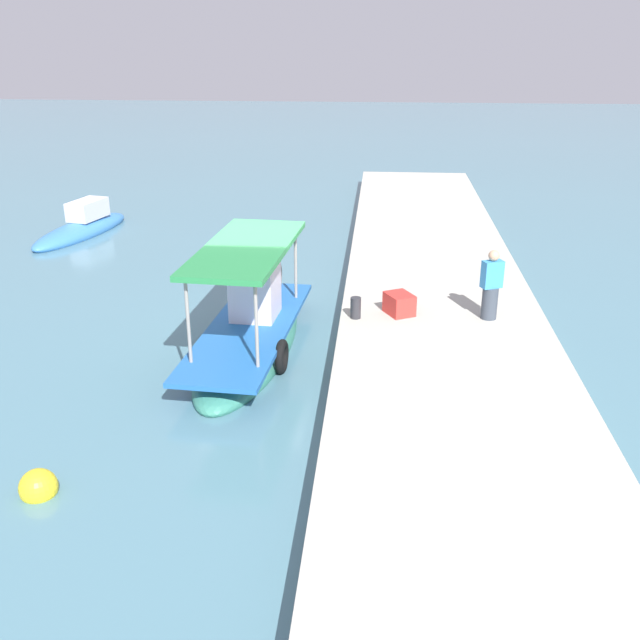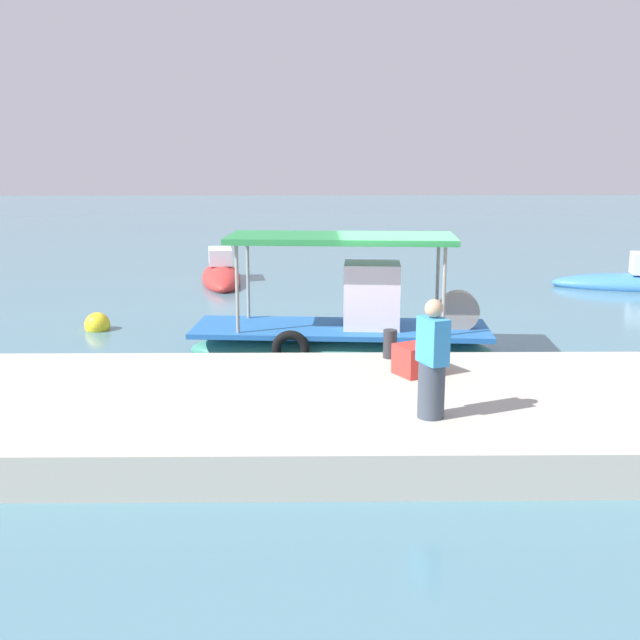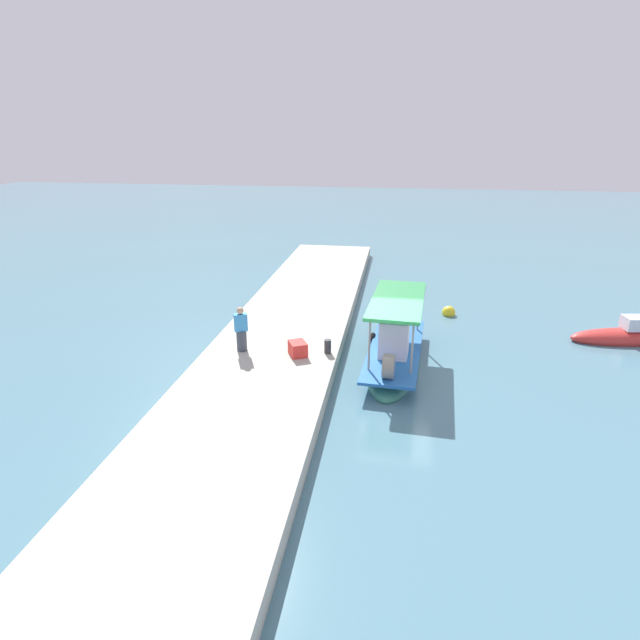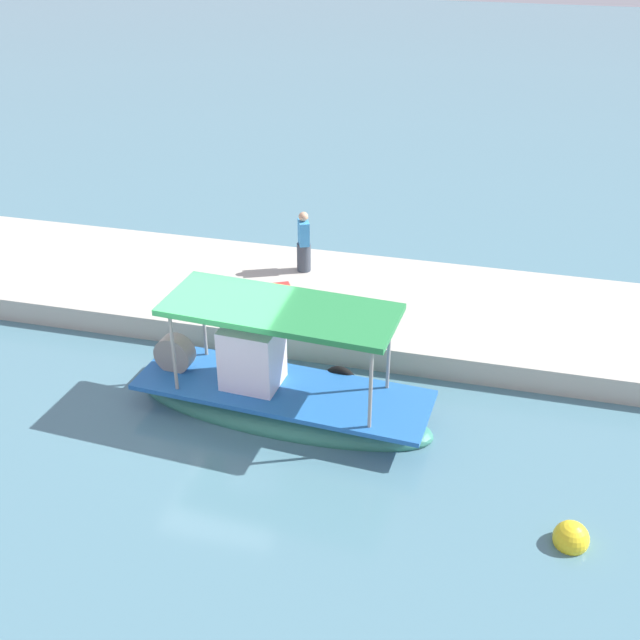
{
  "view_description": "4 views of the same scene",
  "coord_description": "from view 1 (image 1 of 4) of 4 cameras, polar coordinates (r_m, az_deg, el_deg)",
  "views": [
    {
      "loc": [
        -15.74,
        -2.98,
        6.66
      ],
      "look_at": [
        -1.0,
        -1.72,
        0.72
      ],
      "focal_mm": 40.48,
      "sensor_mm": 36.0,
      "label": 1
    },
    {
      "loc": [
        -1.8,
        -15.09,
        4.02
      ],
      "look_at": [
        -1.65,
        -1.77,
        1.09
      ],
      "focal_mm": 42.54,
      "sensor_mm": 36.0,
      "label": 2
    },
    {
      "loc": [
        16.02,
        -0.19,
        7.94
      ],
      "look_at": [
        -1.77,
        -2.96,
        1.29
      ],
      "focal_mm": 29.21,
      "sensor_mm": 36.0,
      "label": 3
    },
    {
      "loc": [
        -5.16,
        12.34,
        9.58
      ],
      "look_at": [
        -1.39,
        -2.53,
        0.89
      ],
      "focal_mm": 44.59,
      "sensor_mm": 36.0,
      "label": 4
    }
  ],
  "objects": [
    {
      "name": "moored_boat_mid",
      "position": [
        26.91,
        -18.29,
        6.9
      ],
      "size": [
        5.24,
        2.46,
        1.36
      ],
      "color": "#3B7CC3",
      "rests_on": "ground_plane"
    },
    {
      "name": "cargo_crate",
      "position": [
        16.69,
        6.29,
        1.27
      ],
      "size": [
        0.84,
        0.78,
        0.49
      ],
      "primitive_type": "cube",
      "rotation": [
        0.0,
        0.0,
        0.5
      ],
      "color": "red",
      "rests_on": "dock_quay"
    },
    {
      "name": "mooring_bollard",
      "position": [
        16.37,
        2.84,
        0.97
      ],
      "size": [
        0.24,
        0.24,
        0.49
      ],
      "primitive_type": "cylinder",
      "color": "#2D2D33",
      "rests_on": "dock_quay"
    },
    {
      "name": "dock_quay",
      "position": [
        17.04,
        9.59,
        -0.38
      ],
      "size": [
        36.0,
        4.69,
        0.58
      ],
      "primitive_type": "cube",
      "color": "#B5B1A4",
      "rests_on": "ground_plane"
    },
    {
      "name": "fisherman_near_bollard",
      "position": [
        16.61,
        13.36,
        2.47
      ],
      "size": [
        0.47,
        0.52,
        1.6
      ],
      "color": "#3B4450",
      "rests_on": "dock_quay"
    },
    {
      "name": "marker_buoy",
      "position": [
        12.21,
        -21.36,
        -12.22
      ],
      "size": [
        0.59,
        0.59,
        0.59
      ],
      "color": "yellow",
      "rests_on": "ground_plane"
    },
    {
      "name": "main_fishing_boat",
      "position": [
        16.14,
        -5.48,
        -0.93
      ],
      "size": [
        6.3,
        2.22,
        2.8
      ],
      "color": "#37826D",
      "rests_on": "ground_plane"
    },
    {
      "name": "ground_plane",
      "position": [
        17.34,
        -5.4,
        -0.79
      ],
      "size": [
        120.0,
        120.0,
        0.0
      ],
      "primitive_type": "plane",
      "color": "slate"
    }
  ]
}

